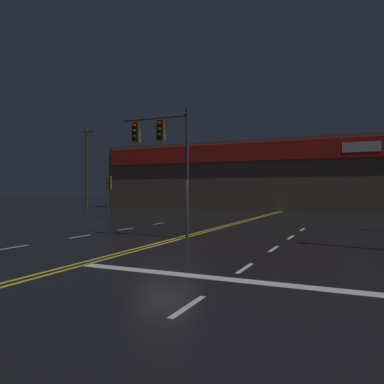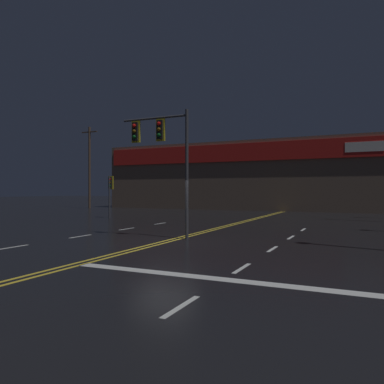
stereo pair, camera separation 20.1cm
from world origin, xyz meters
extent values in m
plane|color=black|center=(0.00, 0.00, 0.00)|extent=(200.00, 200.00, 0.00)
cube|color=gold|center=(-0.15, 0.00, 0.00)|extent=(0.12, 60.00, 0.01)
cube|color=gold|center=(0.15, 0.00, 0.00)|extent=(0.12, 60.00, 0.01)
cube|color=silver|center=(-4.34, -3.60, 0.00)|extent=(0.12, 1.40, 0.01)
cube|color=silver|center=(-4.34, 0.00, 0.00)|extent=(0.12, 1.40, 0.01)
cube|color=silver|center=(-4.34, 3.60, 0.00)|extent=(0.12, 1.40, 0.01)
cube|color=silver|center=(-4.34, 7.20, 0.00)|extent=(0.12, 1.40, 0.01)
cube|color=silver|center=(4.34, -7.20, 0.00)|extent=(0.12, 1.40, 0.01)
cube|color=silver|center=(4.34, -3.60, 0.00)|extent=(0.12, 1.40, 0.01)
cube|color=silver|center=(4.34, 0.00, 0.00)|extent=(0.12, 1.40, 0.01)
cube|color=silver|center=(4.34, 3.60, 0.00)|extent=(0.12, 1.40, 0.01)
cube|color=silver|center=(4.34, 7.20, 0.00)|extent=(0.12, 1.40, 0.01)
cube|color=silver|center=(4.34, -4.98, 0.00)|extent=(8.34, 0.40, 0.01)
cylinder|color=#38383D|center=(0.40, 1.22, 2.77)|extent=(0.14, 0.14, 5.54)
cylinder|color=#38383D|center=(-1.20, 1.22, 5.29)|extent=(3.21, 0.10, 0.10)
cube|color=black|center=(-0.88, 1.22, 4.75)|extent=(0.28, 0.24, 0.84)
cube|color=gold|center=(-0.88, 1.22, 4.75)|extent=(0.42, 0.08, 0.99)
sphere|color=red|center=(-0.88, 1.06, 5.00)|extent=(0.17, 0.17, 0.17)
sphere|color=#543707|center=(-0.88, 1.06, 4.75)|extent=(0.17, 0.17, 0.17)
sphere|color=#084513|center=(-0.88, 1.06, 4.49)|extent=(0.17, 0.17, 0.17)
cube|color=black|center=(-2.17, 1.22, 4.75)|extent=(0.28, 0.24, 0.84)
cube|color=gold|center=(-2.17, 1.22, 4.75)|extent=(0.42, 0.08, 0.99)
sphere|color=red|center=(-2.17, 1.06, 5.00)|extent=(0.17, 0.17, 0.17)
sphere|color=#543707|center=(-2.17, 1.06, 4.75)|extent=(0.17, 0.17, 0.17)
sphere|color=#084513|center=(-2.17, 1.06, 4.49)|extent=(0.17, 0.17, 0.17)
cylinder|color=#38383D|center=(-10.19, 9.75, 1.57)|extent=(0.13, 0.13, 3.14)
cube|color=black|center=(-10.19, 9.93, 2.67)|extent=(0.28, 0.24, 0.84)
cube|color=gold|center=(-10.19, 9.93, 2.67)|extent=(0.42, 0.08, 0.99)
sphere|color=red|center=(-10.19, 9.78, 2.92)|extent=(0.17, 0.17, 0.17)
sphere|color=#543707|center=(-10.19, 9.78, 2.67)|extent=(0.17, 0.17, 0.17)
sphere|color=#084513|center=(-10.19, 9.78, 2.41)|extent=(0.17, 0.17, 0.17)
cube|color=brown|center=(0.00, 28.86, 3.63)|extent=(41.23, 10.00, 7.27)
cube|color=red|center=(0.00, 23.76, 5.99)|extent=(40.40, 0.20, 1.82)
cube|color=white|center=(7.22, 23.71, 5.99)|extent=(3.20, 0.16, 0.90)
cylinder|color=#4C3828|center=(-22.26, 21.76, 4.79)|extent=(0.26, 0.26, 9.58)
cube|color=#4C3828|center=(-22.26, 21.76, 8.98)|extent=(2.20, 0.12, 0.12)
camera|label=1|loc=(7.14, -13.24, 2.07)|focal=35.00mm
camera|label=2|loc=(7.32, -13.15, 2.07)|focal=35.00mm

